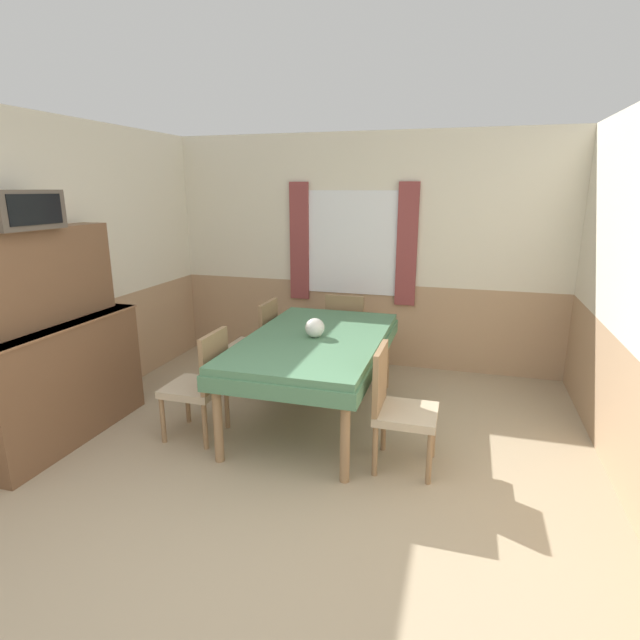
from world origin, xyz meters
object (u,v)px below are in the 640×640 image
(chair_head_window, at_px, (347,331))
(chair_left_near, at_px, (201,381))
(chair_right_near, at_px, (397,405))
(sideboard, at_px, (55,354))
(dining_table, at_px, (315,348))
(tv, at_px, (20,210))
(chair_left_far, at_px, (257,341))
(vase, at_px, (315,328))

(chair_head_window, bearing_deg, chair_left_near, -114.04)
(chair_right_near, xyz_separation_m, sideboard, (-2.69, -0.34, 0.24))
(dining_table, bearing_deg, chair_right_near, -35.88)
(dining_table, height_order, tv, tv)
(dining_table, height_order, chair_left_far, chair_left_far)
(vase, bearing_deg, sideboard, -154.80)
(chair_head_window, height_order, sideboard, sideboard)
(chair_left_far, bearing_deg, chair_left_near, -180.00)
(chair_left_near, bearing_deg, chair_left_far, 0.00)
(chair_head_window, height_order, tv, tv)
(chair_left_near, height_order, vase, vase)
(chair_left_far, relative_size, vase, 5.43)
(chair_head_window, relative_size, chair_left_far, 1.00)
(chair_right_near, relative_size, chair_left_far, 1.00)
(tv, height_order, vase, tv)
(chair_left_near, relative_size, chair_left_far, 1.00)
(chair_head_window, xyz_separation_m, sideboard, (-1.90, -2.12, 0.24))
(tv, bearing_deg, chair_head_window, 50.56)
(chair_left_near, xyz_separation_m, vase, (0.80, 0.55, 0.37))
(chair_head_window, distance_m, sideboard, 2.86)
(chair_left_near, xyz_separation_m, chair_head_window, (0.80, 1.78, 0.00))
(chair_right_near, height_order, sideboard, sideboard)
(chair_left_near, distance_m, chair_head_window, 1.95)
(chair_left_near, bearing_deg, chair_right_near, -90.00)
(dining_table, bearing_deg, vase, -79.91)
(chair_left_near, distance_m, tv, 1.81)
(chair_left_near, relative_size, sideboard, 0.53)
(dining_table, relative_size, sideboard, 1.16)
(chair_head_window, bearing_deg, chair_left_far, -141.51)
(chair_left_near, height_order, tv, tv)
(sideboard, bearing_deg, dining_table, 25.80)
(sideboard, bearing_deg, vase, 25.20)
(chair_right_near, xyz_separation_m, vase, (-0.79, 0.55, 0.37))
(sideboard, bearing_deg, tv, -79.06)
(dining_table, relative_size, chair_left_far, 2.19)
(dining_table, xyz_separation_m, chair_head_window, (-0.00, 1.21, -0.18))
(chair_head_window, bearing_deg, chair_right_near, -65.96)
(chair_left_near, distance_m, chair_left_far, 1.15)
(vase, bearing_deg, chair_right_near, -34.93)
(chair_left_far, bearing_deg, vase, -126.80)
(chair_right_near, relative_size, sideboard, 0.53)
(chair_left_near, height_order, sideboard, sideboard)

